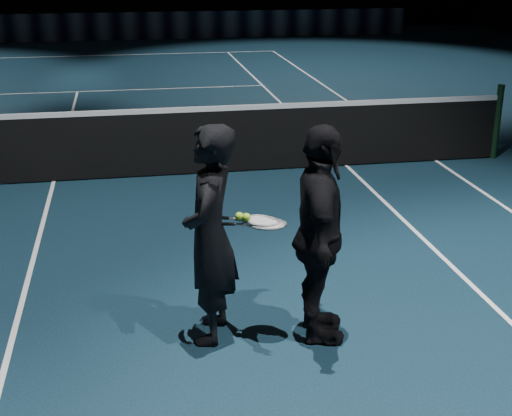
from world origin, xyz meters
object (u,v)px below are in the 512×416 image
Objects in this scene: player_b at (320,236)px; racket_lower at (268,224)px; tennis_balls at (243,214)px; player_a at (210,235)px; racket_upper at (262,221)px.

player_b is 2.59× the size of racket_lower.
racket_lower is at bearing 89.51° from player_b.
player_b reaches higher than tennis_balls.
player_a and player_b have the same top height.
tennis_balls is at bearing 178.53° from racket_lower.
player_b is 0.41m from racket_lower.
tennis_balls is (0.25, -0.04, 0.17)m from player_a.
racket_upper is at bearing 141.34° from racket_lower.
player_a is at bearing 170.02° from tennis_balls.
player_a reaches higher than racket_upper.
tennis_balls is (-0.15, -0.01, 0.07)m from racket_upper.
player_b is 2.59× the size of racket_upper.
racket_lower is 5.67× the size of tennis_balls.
player_b reaches higher than racket_upper.
racket_lower is at bearing 95.78° from player_a.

